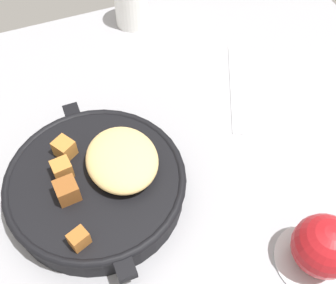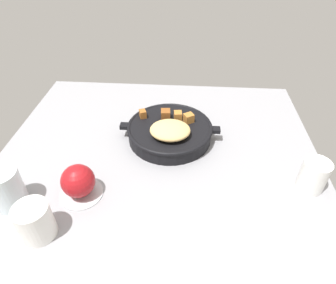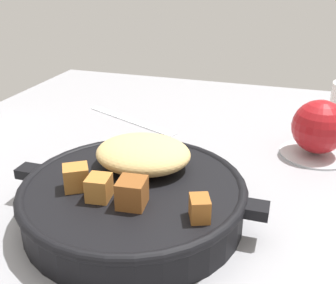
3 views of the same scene
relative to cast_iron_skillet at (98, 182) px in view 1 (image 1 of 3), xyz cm
name	(u,v)px [view 1 (image 1 of 3)]	position (x,y,z in cm)	size (l,w,h in cm)	color
ground_plane	(187,185)	(2.79, 12.68, -4.25)	(91.39, 93.50, 2.40)	gray
cast_iron_skillet	(98,182)	(0.00, 0.00, 0.00)	(30.01, 25.65, 7.98)	black
saucer_plate	(314,260)	(20.31, 23.50, -2.75)	(10.62, 10.62, 0.60)	#B7BABF
red_apple	(324,246)	(20.31, 23.50, 1.60)	(8.11, 8.11, 8.11)	maroon
butter_knife	(235,86)	(-12.33, 28.30, -2.87)	(21.45, 1.60, 0.36)	silver
white_creamer_pitcher	(131,5)	(-36.38, 17.20, 1.17)	(6.57, 6.57, 8.44)	white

